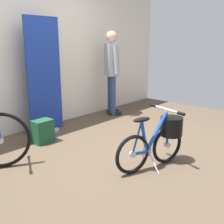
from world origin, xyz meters
name	(u,v)px	position (x,y,z in m)	size (l,w,h in m)	color
ground_plane	(123,156)	(0.00, 0.00, 0.00)	(6.39, 6.39, 0.00)	brown
back_wall	(32,29)	(0.00, 1.86, 1.59)	(6.39, 0.10, 3.17)	silver
floor_banner_stand	(45,82)	(-0.04, 1.54, 0.80)	(0.60, 0.36, 1.77)	#B7B7BC
folding_bike_foreground	(160,137)	(0.08, -0.48, 0.34)	(0.93, 0.52, 0.68)	black
visitor_near_wall	(112,68)	(1.41, 1.44, 0.91)	(0.38, 0.46, 1.59)	navy
backpack_on_floor	(43,131)	(-0.39, 1.16, 0.16)	(0.28, 0.23, 0.33)	#19472D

